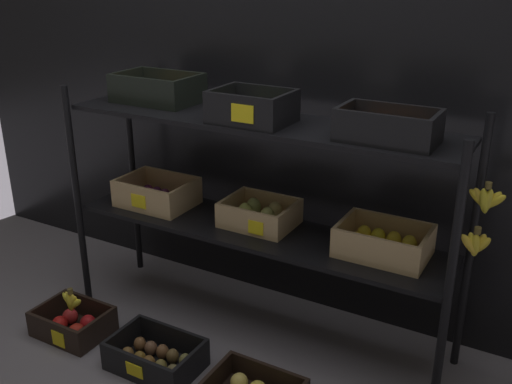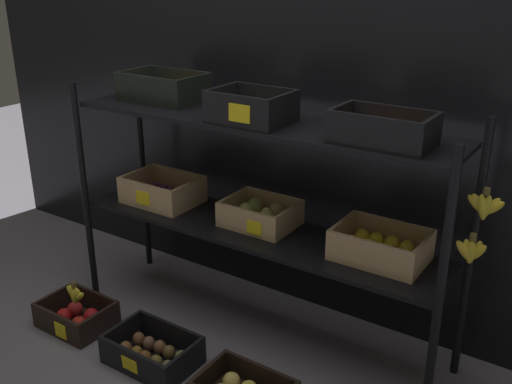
% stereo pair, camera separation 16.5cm
% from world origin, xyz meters
% --- Properties ---
extents(ground_plane, '(10.00, 10.00, 0.00)m').
position_xyz_m(ground_plane, '(0.00, 0.00, 0.00)').
color(ground_plane, slate).
extents(storefront_wall, '(4.12, 0.12, 2.38)m').
position_xyz_m(storefront_wall, '(0.00, 0.40, 1.19)').
color(storefront_wall, black).
rests_on(storefront_wall, ground_plane).
extents(display_rack, '(1.85, 0.43, 1.13)m').
position_xyz_m(display_rack, '(0.01, 0.01, 0.76)').
color(display_rack, black).
rests_on(display_rack, ground_plane).
extents(crate_ground_apple_red, '(0.32, 0.25, 0.12)m').
position_xyz_m(crate_ground_apple_red, '(-0.71, -0.44, 0.05)').
color(crate_ground_apple_red, black).
rests_on(crate_ground_apple_red, ground_plane).
extents(crate_ground_kiwi, '(0.38, 0.26, 0.13)m').
position_xyz_m(crate_ground_kiwi, '(-0.23, -0.45, 0.05)').
color(crate_ground_kiwi, black).
rests_on(crate_ground_kiwi, ground_plane).
extents(banana_bunch_loose, '(0.13, 0.04, 0.11)m').
position_xyz_m(banana_bunch_loose, '(-0.70, -0.45, 0.17)').
color(banana_bunch_loose, brown).
rests_on(banana_bunch_loose, crate_ground_apple_red).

